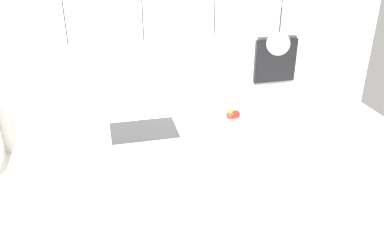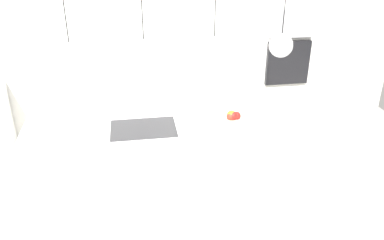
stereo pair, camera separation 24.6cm
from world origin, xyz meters
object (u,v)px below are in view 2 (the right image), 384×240
at_px(fruit_bowl, 231,120).
at_px(chair_near, 202,235).
at_px(microwave, 292,23).
at_px(oven, 287,63).

bearing_deg(fruit_bowl, chair_near, -115.12).
relative_size(fruit_bowl, microwave, 0.55).
xyz_separation_m(microwave, oven, (0.00, 0.00, -0.50)).
bearing_deg(oven, fruit_bowl, -125.01).
bearing_deg(fruit_bowl, oven, 54.99).
bearing_deg(microwave, chair_near, -121.76).
height_order(microwave, chair_near, microwave).
relative_size(fruit_bowl, chair_near, 0.32).
bearing_deg(microwave, oven, 0.00).
distance_m(microwave, oven, 0.50).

